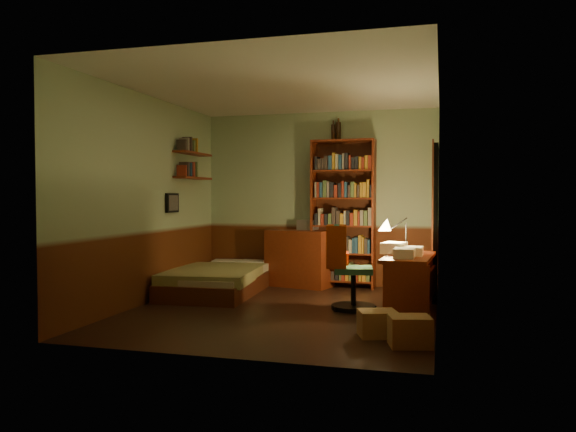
% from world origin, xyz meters
% --- Properties ---
extents(floor, '(3.50, 4.00, 0.02)m').
position_xyz_m(floor, '(0.00, 0.00, -0.01)').
color(floor, black).
rests_on(floor, ground).
extents(ceiling, '(3.50, 4.00, 0.02)m').
position_xyz_m(ceiling, '(0.00, 0.00, 2.61)').
color(ceiling, silver).
rests_on(ceiling, wall_back).
extents(wall_back, '(3.50, 0.02, 2.60)m').
position_xyz_m(wall_back, '(0.00, 2.01, 1.30)').
color(wall_back, '#9BB48C').
rests_on(wall_back, ground).
extents(wall_left, '(0.02, 4.00, 2.60)m').
position_xyz_m(wall_left, '(-1.76, 0.00, 1.30)').
color(wall_left, '#9BB48C').
rests_on(wall_left, ground).
extents(wall_right, '(0.02, 4.00, 2.60)m').
position_xyz_m(wall_right, '(1.76, 0.00, 1.30)').
color(wall_right, '#9BB48C').
rests_on(wall_right, ground).
extents(wall_front, '(3.50, 0.02, 2.60)m').
position_xyz_m(wall_front, '(0.00, -2.01, 1.30)').
color(wall_front, '#9BB48C').
rests_on(wall_front, ground).
extents(doorway, '(0.06, 0.90, 2.00)m').
position_xyz_m(doorway, '(1.72, 1.30, 1.00)').
color(doorway, black).
rests_on(doorway, ground).
extents(door_trim, '(0.02, 0.98, 2.08)m').
position_xyz_m(door_trim, '(1.69, 1.30, 1.00)').
color(door_trim, '#411C0E').
rests_on(door_trim, ground).
extents(bed, '(1.18, 2.07, 0.60)m').
position_xyz_m(bed, '(-1.19, 0.96, 0.30)').
color(bed, olive).
rests_on(bed, ground).
extents(dresser, '(1.03, 0.68, 0.84)m').
position_xyz_m(dresser, '(-0.24, 1.76, 0.42)').
color(dresser, maroon).
rests_on(dresser, ground).
extents(mini_stereo, '(0.31, 0.26, 0.15)m').
position_xyz_m(mini_stereo, '(-0.14, 1.89, 0.91)').
color(mini_stereo, '#B2B2B7').
rests_on(mini_stereo, dresser).
extents(bookshelf, '(0.93, 0.31, 2.16)m').
position_xyz_m(bookshelf, '(0.40, 1.85, 1.08)').
color(bookshelf, maroon).
rests_on(bookshelf, ground).
extents(bottle_left, '(0.08, 0.08, 0.24)m').
position_xyz_m(bottle_left, '(0.23, 1.96, 2.29)').
color(bottle_left, black).
rests_on(bottle_left, bookshelf).
extents(bottle_right, '(0.09, 0.09, 0.27)m').
position_xyz_m(bottle_right, '(0.31, 1.96, 2.30)').
color(bottle_right, black).
rests_on(bottle_right, bookshelf).
extents(desk, '(0.59, 1.26, 0.66)m').
position_xyz_m(desk, '(1.44, 0.29, 0.33)').
color(desk, maroon).
rests_on(desk, ground).
extents(paper_stack, '(0.31, 0.38, 0.13)m').
position_xyz_m(paper_stack, '(1.25, 0.47, 0.72)').
color(paper_stack, silver).
rests_on(paper_stack, desk).
extents(desk_lamp, '(0.20, 0.20, 0.54)m').
position_xyz_m(desk_lamp, '(1.38, 0.63, 0.93)').
color(desk_lamp, black).
rests_on(desk_lamp, desk).
extents(office_chair, '(0.55, 0.50, 0.96)m').
position_xyz_m(office_chair, '(0.80, 0.26, 0.48)').
color(office_chair, '#295B41').
rests_on(office_chair, ground).
extents(red_jacket, '(0.25, 0.43, 0.50)m').
position_xyz_m(red_jacket, '(0.74, 0.17, 1.21)').
color(red_jacket, '#9D300A').
rests_on(red_jacket, office_chair).
extents(wall_shelf_lower, '(0.20, 0.90, 0.03)m').
position_xyz_m(wall_shelf_lower, '(-1.64, 1.10, 1.60)').
color(wall_shelf_lower, maroon).
rests_on(wall_shelf_lower, wall_left).
extents(wall_shelf_upper, '(0.20, 0.90, 0.03)m').
position_xyz_m(wall_shelf_upper, '(-1.64, 1.10, 1.95)').
color(wall_shelf_upper, maroon).
rests_on(wall_shelf_upper, wall_left).
extents(framed_picture, '(0.04, 0.32, 0.26)m').
position_xyz_m(framed_picture, '(-1.72, 0.60, 1.25)').
color(framed_picture, black).
rests_on(framed_picture, wall_left).
extents(cardboard_box_a, '(0.42, 0.37, 0.27)m').
position_xyz_m(cardboard_box_a, '(1.53, -1.22, 0.14)').
color(cardboard_box_a, '#9E7649').
rests_on(cardboard_box_a, ground).
extents(cardboard_box_b, '(0.43, 0.39, 0.25)m').
position_xyz_m(cardboard_box_b, '(1.21, -0.94, 0.12)').
color(cardboard_box_b, '#9E7649').
rests_on(cardboard_box_b, ground).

